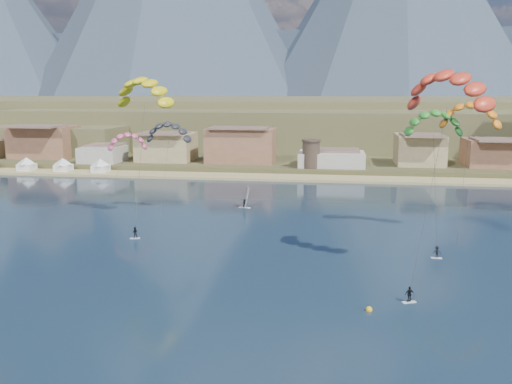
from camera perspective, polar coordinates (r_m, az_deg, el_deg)
ground at (r=56.46m, az=-4.76°, el=-16.20°), size 2400.00×2400.00×0.00m
beach at (r=157.47m, az=3.79°, el=1.50°), size 2200.00×12.00×0.90m
land at (r=609.64m, az=7.07°, el=8.30°), size 2200.00×900.00×4.00m
foothills at (r=282.16m, az=10.37°, el=7.26°), size 940.00×210.00×18.00m
mountain_ridge at (r=881.90m, az=6.67°, el=18.85°), size 2060.00×480.00×400.00m
town at (r=179.45m, az=-8.67°, el=5.04°), size 400.00×24.00×12.00m
watchtower at (r=164.25m, az=5.78°, el=4.01°), size 5.82×5.82×8.60m
beach_tents at (r=179.46m, az=-21.29°, el=3.05°), size 43.40×6.40×5.00m
kitesurfer_yellow at (r=107.01m, az=-11.63°, el=10.59°), size 14.11×19.07×29.70m
kitesurfer_orange at (r=77.48m, az=19.48°, el=10.56°), size 12.90×18.10×29.80m
kitesurfer_green at (r=99.97m, az=18.15°, el=7.17°), size 10.57×17.85×24.75m
distant_kite_pink at (r=131.85m, az=-13.30°, el=5.47°), size 10.14×7.73×17.28m
distant_kite_dark at (r=112.17m, az=-9.15°, el=6.55°), size 9.65×5.88×20.58m
distant_kite_orange at (r=100.26m, az=21.52°, el=7.90°), size 11.24×7.52×24.86m
windsurfer at (r=118.46m, az=-1.12°, el=-0.97°), size 2.69×2.96×4.58m
buoy at (r=66.49m, az=11.73°, el=-11.95°), size 0.80×0.80×0.80m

